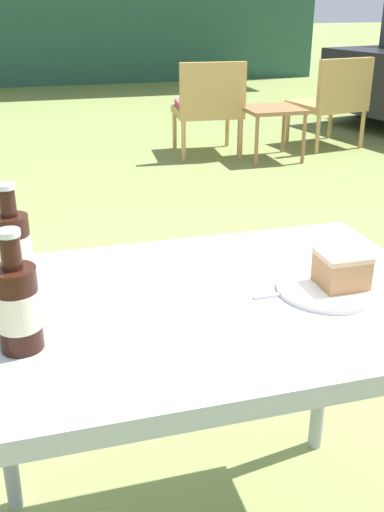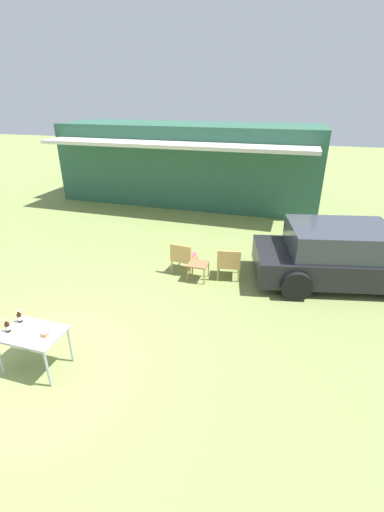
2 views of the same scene
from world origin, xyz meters
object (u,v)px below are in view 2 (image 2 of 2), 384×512
parked_car (343,256)px  cola_bottle_far (8,327)px  cola_bottle_near (20,318)px  wicker_chair_cushioned (183,256)px  wicker_chair_plain (229,262)px  garden_side_table (198,265)px  cake_on_plate (44,335)px  patio_table (32,336)px

parked_car → cola_bottle_far: parked_car is taller
parked_car → cola_bottle_near: 6.74m
parked_car → wicker_chair_cushioned: size_ratio=5.63×
wicker_chair_plain → garden_side_table: (-0.68, -0.26, -0.06)m
cake_on_plate → cola_bottle_near: cola_bottle_near is taller
parked_car → wicker_chair_plain: (-2.53, -0.64, -0.23)m
patio_table → garden_side_table: bearing=65.3°
parked_car → cola_bottle_far: bearing=-151.3°
wicker_chair_cushioned → patio_table: 4.02m
cola_bottle_near → cola_bottle_far: 0.26m
cake_on_plate → cola_bottle_near: bearing=161.5°
parked_car → cake_on_plate: bearing=-148.1°
wicker_chair_cushioned → cola_bottle_near: 3.99m
wicker_chair_cushioned → patio_table: wicker_chair_cushioned is taller
wicker_chair_plain → garden_side_table: size_ratio=1.71×
patio_table → cola_bottle_far: 0.39m
cake_on_plate → cola_bottle_near: 0.65m
wicker_chair_plain → cola_bottle_near: (-2.67, -3.64, 0.35)m
cake_on_plate → cola_bottle_far: bearing=-175.0°
parked_car → cake_on_plate: 6.42m
wicker_chair_plain → cake_on_plate: size_ratio=3.75×
parked_car → garden_side_table: parked_car is taller
wicker_chair_cushioned → garden_side_table: 0.54m
parked_car → wicker_chair_cushioned: 3.72m
garden_side_table → cola_bottle_far: size_ratio=2.15×
wicker_chair_plain → cola_bottle_far: cola_bottle_far is taller
parked_car → cola_bottle_near: parked_car is taller
wicker_chair_plain → cola_bottle_near: size_ratio=3.67×
wicker_chair_cushioned → patio_table: (-1.19, -3.84, 0.20)m
parked_car → wicker_chair_cushioned: (-3.66, -0.62, -0.23)m
cola_bottle_near → patio_table: bearing=-26.3°
cake_on_plate → garden_side_table: bearing=69.0°
wicker_chair_cushioned → wicker_chair_plain: same height
cola_bottle_near → cake_on_plate: bearing=-18.5°
parked_car → cola_bottle_far: size_ratio=20.69×
wicker_chair_plain → patio_table: bearing=49.1°
patio_table → cola_bottle_far: bearing=-166.3°
cake_on_plate → wicker_chair_cushioned: bearing=76.6°
cake_on_plate → parked_car: bearing=44.4°
parked_car → cola_bottle_near: bearing=-153.0°
cola_bottle_near → cola_bottle_far: size_ratio=1.00×
parked_car → cake_on_plate: size_ratio=21.15×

